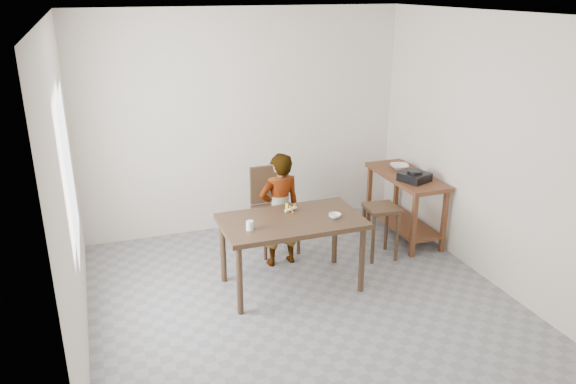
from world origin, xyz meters
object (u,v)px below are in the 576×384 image
object	(u,v)px
prep_counter	(404,206)
stool	(380,232)
child	(280,210)
dining_table	(291,253)
dining_chair	(276,211)

from	to	relation	value
prep_counter	stool	distance (m)	0.68
child	stool	bearing A→B (deg)	163.69
child	dining_table	bearing A→B (deg)	78.90
child	stool	world-z (taller)	child
prep_counter	dining_chair	size ratio (longest dim) A/B	1.23
child	stool	size ratio (longest dim) A/B	2.08
dining_chair	child	bearing A→B (deg)	-102.75
dining_chair	prep_counter	bearing A→B (deg)	-7.19
dining_chair	stool	xyz separation A→B (m)	(1.05, -0.56, -0.18)
dining_table	prep_counter	bearing A→B (deg)	22.15
child	prep_counter	bearing A→B (deg)	-178.90
stool	dining_chair	bearing A→B (deg)	151.92
dining_table	prep_counter	distance (m)	1.86
dining_chair	stool	bearing A→B (deg)	-29.60
dining_table	child	distance (m)	0.59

